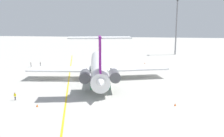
% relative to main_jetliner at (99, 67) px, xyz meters
% --- Properties ---
extents(ground, '(399.18, 399.18, 0.00)m').
position_rel_main_jetliner_xyz_m(ground, '(0.19, -9.26, -3.70)').
color(ground, '#B7B5AD').
extents(main_jetliner, '(46.12, 41.14, 13.55)m').
position_rel_main_jetliner_xyz_m(main_jetliner, '(0.00, 0.00, 0.00)').
color(main_jetliner, white).
rests_on(main_jetliner, ground).
extents(ground_crew_near_nose, '(0.44, 0.29, 1.83)m').
position_rel_main_jetliner_xyz_m(ground_crew_near_nose, '(-16.07, -28.86, -2.53)').
color(ground_crew_near_nose, black).
rests_on(ground_crew_near_nose, ground).
extents(ground_crew_near_tail, '(0.37, 0.29, 1.73)m').
position_rel_main_jetliner_xyz_m(ground_crew_near_tail, '(-17.98, -26.06, -2.60)').
color(ground_crew_near_tail, black).
rests_on(ground_crew_near_tail, ground).
extents(ground_crew_portside, '(0.28, 0.41, 1.73)m').
position_rel_main_jetliner_xyz_m(ground_crew_portside, '(21.50, -13.91, -2.60)').
color(ground_crew_portside, black).
rests_on(ground_crew_portside, ground).
extents(safety_cone_nose, '(0.40, 0.40, 0.55)m').
position_rel_main_jetliner_xyz_m(safety_cone_nose, '(20.01, 19.73, -3.42)').
color(safety_cone_nose, '#EA590F').
rests_on(safety_cone_nose, ground).
extents(safety_cone_wingtip, '(0.40, 0.40, 0.55)m').
position_rel_main_jetliner_xyz_m(safety_cone_wingtip, '(-29.72, 12.72, -3.42)').
color(safety_cone_wingtip, '#EA590F').
rests_on(safety_cone_wingtip, ground).
extents(safety_cone_tail, '(0.40, 0.40, 0.55)m').
position_rel_main_jetliner_xyz_m(safety_cone_tail, '(24.71, -7.43, -3.42)').
color(safety_cone_tail, '#EA590F').
rests_on(safety_cone_tail, ground).
extents(taxiway_centreline, '(97.00, 29.02, 0.01)m').
position_rel_main_jetliner_xyz_m(taxiway_centreline, '(-1.27, -9.38, -3.69)').
color(taxiway_centreline, gold).
rests_on(taxiway_centreline, ground).
extents(light_mast, '(4.00, 0.70, 27.32)m').
position_rel_main_jetliner_xyz_m(light_mast, '(-60.97, 27.54, 11.19)').
color(light_mast, slate).
rests_on(light_mast, ground).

